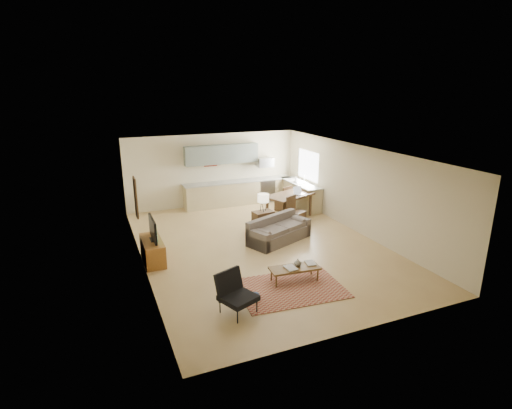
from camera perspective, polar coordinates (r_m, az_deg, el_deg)
name	(u,v)px	position (r m, az deg, el deg)	size (l,w,h in m)	color
room	(260,200)	(11.04, 0.60, 0.58)	(9.00, 9.00, 9.00)	tan
kitchen_counter_back	(239,192)	(15.35, -2.48, 1.75)	(4.26, 0.64, 0.92)	tan
kitchen_counter_right	(300,194)	(15.13, 6.32, 1.44)	(0.64, 2.26, 0.92)	tan
kitchen_range	(265,190)	(15.75, 1.28, 2.12)	(0.62, 0.62, 0.90)	#A5A8AD
kitchen_microwave	(265,162)	(15.52, 1.27, 6.07)	(0.62, 0.40, 0.35)	#A5A8AD
upper_cabinets	(222,154)	(14.98, -4.93, 7.17)	(2.80, 0.34, 0.70)	slate
window_right	(308,165)	(15.02, 7.46, 5.57)	(0.02, 1.40, 1.05)	white
wall_art_left	(136,197)	(11.07, -16.77, 0.97)	(0.06, 0.42, 1.10)	olive
triptych	(210,160)	(15.03, -6.53, 6.38)	(1.70, 0.04, 0.50)	beige
rug	(290,288)	(9.25, 4.93, -11.83)	(2.34, 1.62, 0.02)	maroon
sofa	(279,229)	(11.71, 3.35, -3.58)	(2.07, 0.90, 0.72)	#5B514A
coffee_table	(295,274)	(9.51, 5.53, -9.87)	(1.18, 0.47, 0.36)	#4F3515
book_a	(286,269)	(9.30, 4.33, -9.16)	(0.26, 0.34, 0.03)	maroon
book_b	(306,263)	(9.63, 7.15, -8.35)	(0.27, 0.34, 0.02)	navy
vase	(298,262)	(9.46, 5.99, -8.22)	(0.20, 0.20, 0.18)	black
armchair	(238,294)	(8.15, -2.55, -12.68)	(0.74, 0.74, 0.84)	black
tv_credenza	(153,250)	(10.77, -14.56, -6.38)	(0.49, 1.27, 0.59)	brown
tv	(153,229)	(10.56, -14.52, -3.41)	(0.10, 0.98, 0.59)	black
console_table	(263,222)	(12.31, 1.02, -2.57)	(0.61, 0.41, 0.71)	#392616
table_lamp	(263,202)	(12.11, 1.04, 0.29)	(0.35, 0.35, 0.57)	beige
dining_table	(289,206)	(13.73, 4.77, -0.26)	(1.66, 0.95, 0.84)	#392616
dining_chair_near	(296,212)	(12.91, 5.77, -1.04)	(0.48, 0.50, 1.00)	#392616
dining_chair_far	(283,198)	(14.53, 3.90, 0.92)	(0.45, 0.47, 0.94)	#392616
laptop	(300,191)	(13.64, 6.28, 1.99)	(0.35, 0.27, 0.27)	#A5A8AD
soap_bottle	(296,179)	(15.08, 5.75, 3.59)	(0.09, 0.10, 0.19)	beige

